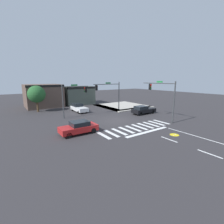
# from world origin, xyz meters

# --- Properties ---
(ground_plane) EXTENTS (120.00, 120.00, 0.00)m
(ground_plane) POSITION_xyz_m (0.00, 0.00, 0.00)
(ground_plane) COLOR #302D30
(crosswalk_near) EXTENTS (10.49, 2.91, 0.01)m
(crosswalk_near) POSITION_xyz_m (-0.00, -4.50, 0.00)
(crosswalk_near) COLOR silver
(crosswalk_near) RESTS_ON ground_plane
(lane_markings) EXTENTS (6.80, 18.75, 0.01)m
(lane_markings) POSITION_xyz_m (1.16, -11.43, 0.00)
(lane_markings) COLOR white
(lane_markings) RESTS_ON ground_plane
(bike_detector_marking) EXTENTS (1.02, 1.02, 0.01)m
(bike_detector_marking) POSITION_xyz_m (1.70, -8.98, 0.00)
(bike_detector_marking) COLOR yellow
(bike_detector_marking) RESTS_ON ground_plane
(curb_corner_northeast) EXTENTS (10.00, 10.60, 0.15)m
(curb_corner_northeast) POSITION_xyz_m (8.49, 9.42, 0.07)
(curb_corner_northeast) COLOR #B2AA9E
(curb_corner_northeast) RESTS_ON ground_plane
(storefront_row) EXTENTS (15.32, 7.03, 5.05)m
(storefront_row) POSITION_xyz_m (-2.99, 19.22, 2.42)
(storefront_row) COLOR brown
(storefront_row) RESTS_ON ground_plane
(traffic_signal_northeast) EXTENTS (5.75, 0.32, 5.67)m
(traffic_signal_northeast) POSITION_xyz_m (2.91, 6.06, 3.98)
(traffic_signal_northeast) COLOR #383A3D
(traffic_signal_northeast) RESTS_ON ground_plane
(traffic_signal_northwest) EXTENTS (4.55, 0.32, 5.37)m
(traffic_signal_northwest) POSITION_xyz_m (-4.31, 5.88, 3.75)
(traffic_signal_northwest) COLOR #383A3D
(traffic_signal_northwest) RESTS_ON ground_plane
(traffic_signal_southeast) EXTENTS (0.32, 6.08, 5.93)m
(traffic_signal_southeast) POSITION_xyz_m (5.83, -3.75, 4.20)
(traffic_signal_southeast) COLOR #383A3D
(traffic_signal_southeast) RESTS_ON ground_plane
(car_black) EXTENTS (4.58, 1.84, 1.49)m
(car_black) POSITION_xyz_m (6.83, 1.00, 0.75)
(car_black) COLOR black
(car_black) RESTS_ON ground_plane
(car_white) EXTENTS (1.82, 4.64, 1.49)m
(car_white) POSITION_xyz_m (-1.92, 9.58, 0.75)
(car_white) COLOR white
(car_white) RESTS_ON ground_plane
(car_red) EXTENTS (4.30, 1.92, 1.46)m
(car_red) POSITION_xyz_m (-7.03, -2.37, 0.74)
(car_red) COLOR red
(car_red) RESTS_ON ground_plane
(roadside_tree) EXTENTS (3.25, 3.25, 5.03)m
(roadside_tree) POSITION_xyz_m (-8.50, 14.00, 3.38)
(roadside_tree) COLOR #4C3823
(roadside_tree) RESTS_ON ground_plane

